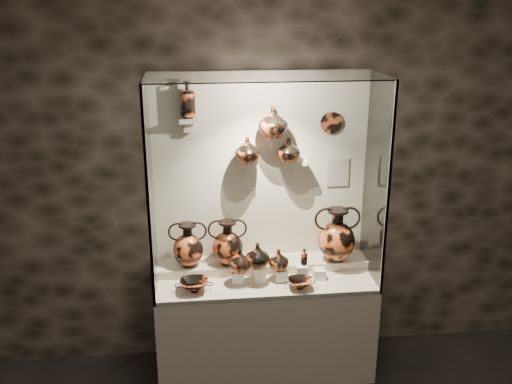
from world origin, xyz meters
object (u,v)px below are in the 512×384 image
Objects in this scene: amphora_right at (337,235)px; ovoid_vase_a at (247,150)px; amphora_left at (188,245)px; jug_c at (278,260)px; kylix_right at (300,283)px; ovoid_vase_c at (289,150)px; lekythos_small at (304,256)px; kylix_left at (194,285)px; jug_a at (240,261)px; lekythos_tall at (188,98)px; jug_b at (258,256)px; amphora_mid at (228,243)px; ovoid_vase_b at (273,122)px.

amphora_right is 2.21× the size of ovoid_vase_a.
amphora_right is at bearing -23.65° from amphora_left.
jug_c is 0.87m from ovoid_vase_a.
kylix_right is 1.01m from ovoid_vase_c.
kylix_left is (-0.85, -0.11, -0.14)m from lekythos_small.
jug_a is 0.62× the size of lekythos_tall.
amphora_right is 0.53m from jug_c.
lekythos_tall is (-0.65, 0.27, 1.22)m from jug_c.
jug_b is at bearing -81.56° from ovoid_vase_a.
jug_b is 1.29m from lekythos_tall.
amphora_left reaches higher than jug_a.
ovoid_vase_c reaches higher than jug_c.
ovoid_vase_a is at bearing -16.34° from amphora_left.
jug_c is 0.90× the size of ovoid_vase_c.
amphora_mid is 2.22× the size of jug_c.
lekythos_tall is at bearing 98.13° from kylix_left.
jug_a reaches higher than kylix_left.
kylix_left is 0.90× the size of lekythos_tall.
ovoid_vase_b reaches higher than lekythos_small.
amphora_mid is 1.21× the size of lekythos_tall.
amphora_left is 0.91m from lekythos_small.
jug_a reaches higher than lekythos_small.
amphora_right is at bearing 11.26° from ovoid_vase_c.
jug_c is 0.20m from lekythos_small.
ovoid_vase_a is (-0.21, 0.23, 0.82)m from jug_c.
amphora_right is 1.05m from ovoid_vase_b.
amphora_mid is 1.60× the size of ovoid_vase_b.
jug_a is 1.28m from lekythos_tall.
kylix_right is (0.14, -0.15, -0.13)m from jug_c.
amphora_right reaches higher than kylix_left.
amphora_right is 0.79m from ovoid_vase_c.
amphora_right is 2.26× the size of jug_b.
kylix_left reaches higher than kylix_right.
ovoid_vase_a is 0.87× the size of ovoid_vase_b.
ovoid_vase_a reaches higher than jug_c.
kylix_left is 1.19× the size of ovoid_vase_b.
ovoid_vase_b is at bearing 9.03° from amphora_mid.
amphora_right is 0.68m from jug_b.
amphora_left is at bearing 152.46° from jug_a.
amphora_left is 0.88m from ovoid_vase_a.
lekythos_tall is at bearing 163.85° from kylix_right.
lekythos_tall reaches higher than jug_c.
amphora_mid is at bearing 55.58° from kylix_left.
amphora_mid is 1.61× the size of kylix_right.
jug_a reaches higher than kylix_right.
jug_c is (0.30, 0.03, -0.02)m from jug_a.
lekythos_tall is (-0.27, 0.09, 1.13)m from amphora_mid.
lekythos_small reaches higher than jug_c.
amphora_mid is at bearing -166.94° from amphora_right.
ovoid_vase_a reaches higher than lekythos_small.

